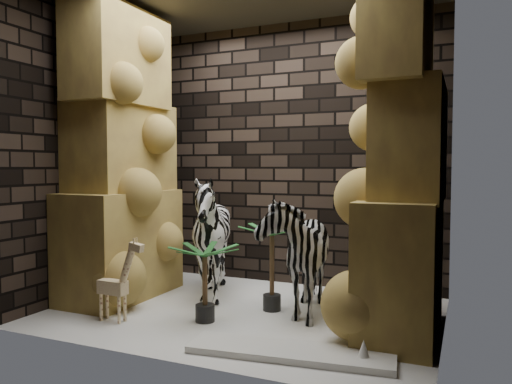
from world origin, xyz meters
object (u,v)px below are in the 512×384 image
at_px(zebra_right, 297,243).
at_px(zebra_left, 211,244).
at_px(palm_front, 272,267).
at_px(palm_back, 205,283).
at_px(giraffe_toy, 113,278).
at_px(surfboard, 290,352).

xyz_separation_m(zebra_right, zebra_left, (-0.93, 0.04, -0.07)).
height_order(zebra_right, palm_front, zebra_right).
xyz_separation_m(palm_front, palm_back, (-0.41, -0.54, -0.07)).
bearing_deg(giraffe_toy, zebra_left, 65.13).
relative_size(giraffe_toy, surfboard, 0.52).
relative_size(zebra_right, palm_back, 1.88).
bearing_deg(giraffe_toy, palm_front, 37.00).
xyz_separation_m(palm_front, surfboard, (0.53, -0.98, -0.39)).
xyz_separation_m(zebra_left, surfboard, (1.23, -1.08, -0.55)).
xyz_separation_m(giraffe_toy, surfboard, (1.69, -0.12, -0.36)).
height_order(palm_back, surfboard, palm_back).
height_order(zebra_left, palm_back, zebra_left).
relative_size(giraffe_toy, palm_front, 0.93).
height_order(zebra_right, surfboard, zebra_right).
bearing_deg(surfboard, zebra_right, 99.48).
bearing_deg(palm_back, giraffe_toy, -157.33).
bearing_deg(palm_front, surfboard, -61.67).
xyz_separation_m(palm_back, surfboard, (0.94, -0.43, -0.32)).
distance_m(zebra_right, palm_back, 0.93).
bearing_deg(palm_back, palm_front, 52.73).
xyz_separation_m(zebra_right, giraffe_toy, (-1.39, -0.92, -0.26)).
xyz_separation_m(zebra_left, palm_back, (0.29, -0.65, -0.23)).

